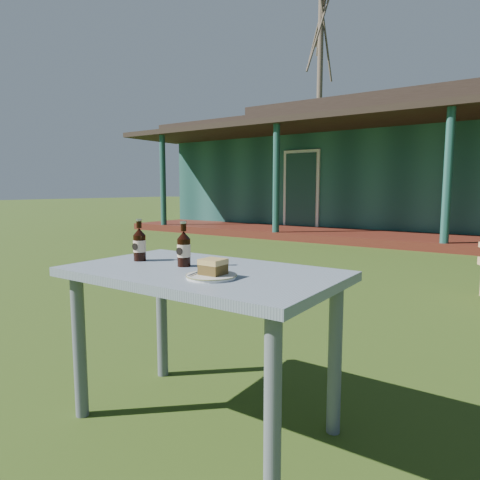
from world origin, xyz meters
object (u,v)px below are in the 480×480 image
Objects in this scene: cake_slice at (213,267)px; cola_bottle_near at (184,248)px; plate at (211,276)px; cola_bottle_far at (140,244)px; cafe_table at (202,292)px.

cola_bottle_near is at bearing 154.69° from cake_slice.
plate is 0.99× the size of cola_bottle_far.
cola_bottle_far is at bearing -178.47° from cola_bottle_near.
cake_slice is 0.45× the size of cola_bottle_far.
cola_bottle_far reaches higher than cafe_table.
plate is at bearing -13.00° from cola_bottle_far.
cafe_table is 5.84× the size of cola_bottle_near.
cola_bottle_near is (-0.26, 0.13, 0.07)m from plate.
plate is 0.04m from cake_slice.
cola_bottle_near is (-0.11, 0.01, 0.18)m from cafe_table.
cake_slice is at bearing -25.31° from cola_bottle_near.
cake_slice is (0.00, 0.01, 0.04)m from plate.
cola_bottle_near is 1.00× the size of cola_bottle_far.
plate is at bearing -38.90° from cafe_table.
cola_bottle_near is at bearing 173.77° from cafe_table.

